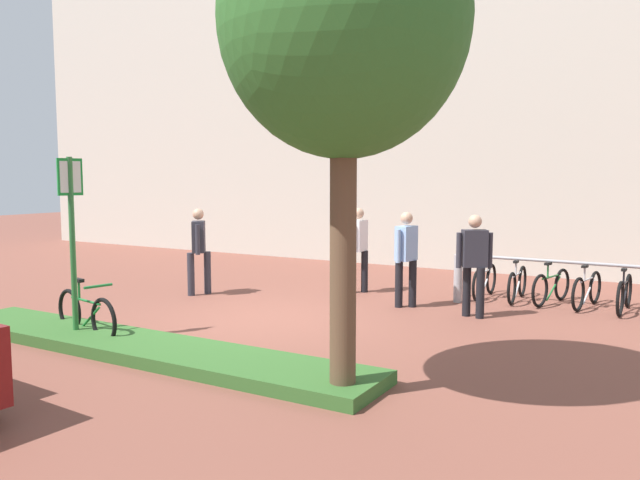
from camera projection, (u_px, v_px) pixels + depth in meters
ground_plane at (262, 320)px, 10.39m from camera, size 60.00×60.00×0.00m
building_facade at (429, 74)px, 16.40m from camera, size 28.00×1.20×10.00m
planter_strip at (139, 347)px, 8.43m from camera, size 7.00×1.10×0.16m
tree_sidewalk at (344, 21)px, 6.35m from camera, size 2.57×2.57×5.35m
parking_sign_post at (72, 222)px, 8.89m from camera, size 0.11×0.36×2.62m
bike_at_sign at (86, 314)px, 9.18m from camera, size 1.65×0.50×0.86m
bike_rack_cluster at (569, 287)px, 11.48m from camera, size 3.76×1.65×0.83m
bollard_steel at (458, 278)px, 11.78m from camera, size 0.16×0.16×0.90m
person_shirt_white at (358, 244)px, 12.73m from camera, size 0.34×0.61×1.72m
person_suited_navy at (474, 259)px, 10.48m from camera, size 0.53×0.42×1.72m
person_suited_dark at (199, 246)px, 12.50m from camera, size 0.43×0.51×1.72m
person_casual_tan at (406, 253)px, 11.29m from camera, size 0.34×0.60×1.72m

